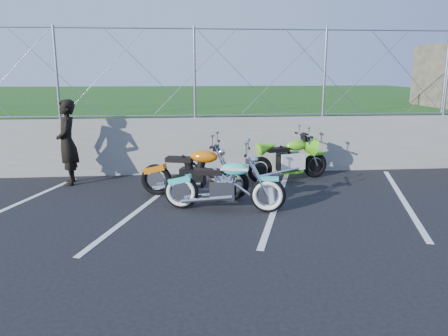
{
  "coord_description": "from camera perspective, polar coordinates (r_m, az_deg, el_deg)",
  "views": [
    {
      "loc": [
        0.7,
        -6.52,
        2.37
      ],
      "look_at": [
        1.45,
        1.3,
        0.59
      ],
      "focal_mm": 35.0,
      "sensor_mm": 36.0,
      "label": 1
    }
  ],
  "objects": [
    {
      "name": "ground",
      "position": [
        6.97,
        -11.02,
        -7.38
      ],
      "size": [
        90.0,
        90.0,
        0.0
      ],
      "primitive_type": "plane",
      "color": "black",
      "rests_on": "ground"
    },
    {
      "name": "retaining_wall",
      "position": [
        10.19,
        -9.37,
        2.84
      ],
      "size": [
        30.0,
        0.22,
        1.3
      ],
      "primitive_type": "cube",
      "color": "slate",
      "rests_on": "ground"
    },
    {
      "name": "grass_field",
      "position": [
        20.11,
        -7.55,
        7.69
      ],
      "size": [
        30.0,
        20.0,
        1.3
      ],
      "primitive_type": "cube",
      "color": "#194512",
      "rests_on": "ground"
    },
    {
      "name": "chain_link_fence",
      "position": [
        10.05,
        -9.72,
        12.15
      ],
      "size": [
        28.0,
        0.03,
        2.0
      ],
      "color": "gray",
      "rests_on": "retaining_wall"
    },
    {
      "name": "sign_pole",
      "position": [
        12.29,
        27.23,
        13.37
      ],
      "size": [
        0.08,
        0.08,
        3.0
      ],
      "primitive_type": "cylinder",
      "color": "gray",
      "rests_on": "grass_field"
    },
    {
      "name": "parking_lines",
      "position": [
        7.9,
        -1.62,
        -4.71
      ],
      "size": [
        18.29,
        4.31,
        0.01
      ],
      "color": "silver",
      "rests_on": "ground"
    },
    {
      "name": "cruiser_turquoise",
      "position": [
        7.44,
        0.19,
        -2.48
      ],
      "size": [
        2.07,
        0.72,
        1.05
      ],
      "rotation": [
        0.0,
        0.0,
        -0.24
      ],
      "color": "black",
      "rests_on": "ground"
    },
    {
      "name": "naked_orange",
      "position": [
        8.22,
        -3.77,
        -0.83
      ],
      "size": [
        2.05,
        0.8,
        1.05
      ],
      "rotation": [
        0.0,
        0.0,
        -0.28
      ],
      "color": "black",
      "rests_on": "ground"
    },
    {
      "name": "sportbike_green",
      "position": [
        9.61,
        8.55,
        0.93
      ],
      "size": [
        1.89,
        0.71,
        0.99
      ],
      "rotation": [
        0.0,
        0.0,
        0.25
      ],
      "color": "black",
      "rests_on": "ground"
    },
    {
      "name": "person_standing",
      "position": [
        9.66,
        -19.79,
        3.15
      ],
      "size": [
        0.55,
        0.72,
        1.78
      ],
      "primitive_type": "imported",
      "rotation": [
        0.0,
        0.0,
        -1.36
      ],
      "color": "black",
      "rests_on": "ground"
    }
  ]
}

